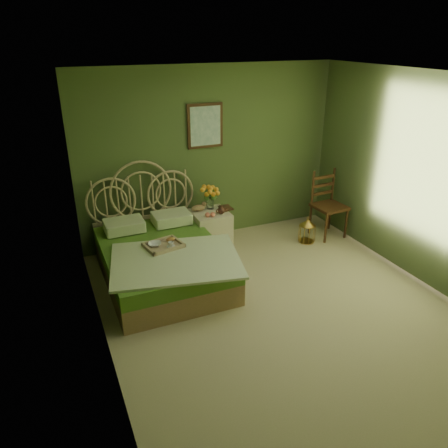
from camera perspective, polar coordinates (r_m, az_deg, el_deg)
name	(u,v)px	position (r m, az deg, el deg)	size (l,w,h in m)	color
floor	(281,308)	(5.30, 7.51, -10.81)	(4.50, 4.50, 0.00)	tan
ceiling	(296,78)	(4.39, 9.41, 18.35)	(4.50, 4.50, 0.00)	silver
wall_back	(210,155)	(6.61, -1.83, 8.96)	(4.00, 4.00, 0.00)	#4B5B30
wall_left	(95,238)	(4.08, -16.45, -1.77)	(4.50, 4.50, 0.00)	#4B5B30
wall_right	(429,182)	(5.95, 25.16, 4.96)	(4.50, 4.50, 0.00)	#4B5B30
wall_art	(205,126)	(6.46, -2.47, 12.69)	(0.54, 0.04, 0.64)	#3C2110
bed	(162,258)	(5.76, -8.16, -4.40)	(1.72, 2.17, 1.34)	#AE7D57
nightstand	(210,225)	(6.49, -1.78, -0.16)	(0.52, 0.52, 1.00)	#F0EAC3
chair	(327,200)	(7.04, 13.27, 3.08)	(0.49, 0.49, 1.04)	#3C2110
birdcage	(307,231)	(6.85, 10.80, -0.88)	(0.25, 0.25, 0.37)	#B8883A
book_lower	(221,209)	(6.47, -0.39, 1.95)	(0.16, 0.22, 0.02)	#381E0F
book_upper	(221,208)	(6.46, -0.39, 2.11)	(0.15, 0.20, 0.02)	#472819
cereal_bowl	(155,244)	(5.57, -9.04, -2.64)	(0.16, 0.16, 0.04)	white
coffee_cup	(171,244)	(5.51, -6.94, -2.66)	(0.07, 0.07, 0.07)	white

